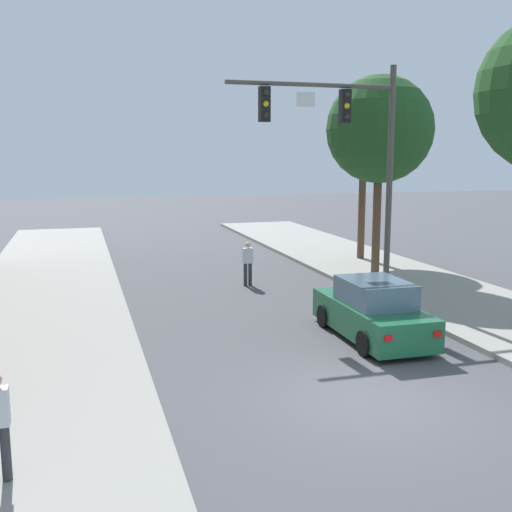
# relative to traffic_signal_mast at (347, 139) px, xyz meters

# --- Properties ---
(ground_plane) EXTENTS (120.00, 120.00, 0.00)m
(ground_plane) POSITION_rel_traffic_signal_mast_xyz_m (-3.04, -7.76, -5.30)
(ground_plane) COLOR #4C4C51
(sidewalk_left) EXTENTS (5.00, 60.00, 0.15)m
(sidewalk_left) POSITION_rel_traffic_signal_mast_xyz_m (-9.54, -7.76, -5.22)
(sidewalk_left) COLOR #99968E
(sidewalk_left) RESTS_ON ground
(traffic_signal_mast) EXTENTS (5.66, 0.38, 7.50)m
(traffic_signal_mast) POSITION_rel_traffic_signal_mast_xyz_m (0.00, 0.00, 0.00)
(traffic_signal_mast) COLOR #514C47
(traffic_signal_mast) RESTS_ON sidewalk_right
(car_lead_green) EXTENTS (1.87, 4.26, 1.60)m
(car_lead_green) POSITION_rel_traffic_signal_mast_xyz_m (-1.06, -4.11, -4.57)
(car_lead_green) COLOR #1E663D
(car_lead_green) RESTS_ON ground
(pedestrian_crossing_road) EXTENTS (0.36, 0.22, 1.64)m
(pedestrian_crossing_road) POSITION_rel_traffic_signal_mast_xyz_m (-2.44, 3.16, -4.38)
(pedestrian_crossing_road) COLOR #333338
(pedestrian_crossing_road) RESTS_ON ground
(street_tree_second) EXTENTS (4.08, 4.08, 7.64)m
(street_tree_second) POSITION_rel_traffic_signal_mast_xyz_m (2.76, 3.10, 0.44)
(street_tree_second) COLOR brown
(street_tree_second) RESTS_ON sidewalk_right
(street_tree_third) EXTENTS (3.15, 3.15, 7.13)m
(street_tree_third) POSITION_rel_traffic_signal_mast_xyz_m (3.91, 6.75, 0.37)
(street_tree_third) COLOR brown
(street_tree_third) RESTS_ON sidewalk_right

